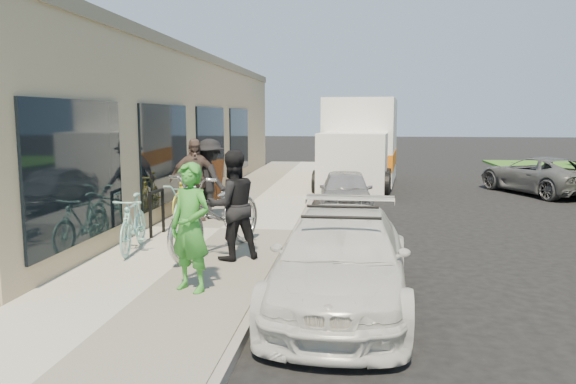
{
  "coord_description": "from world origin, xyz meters",
  "views": [
    {
      "loc": [
        0.76,
        -8.13,
        2.45
      ],
      "look_at": [
        -0.48,
        2.1,
        1.05
      ],
      "focal_mm": 35.0,
      "sensor_mm": 36.0,
      "label": 1
    }
  ],
  "objects": [
    {
      "name": "ground",
      "position": [
        0.0,
        0.0,
        0.0
      ],
      "size": [
        120.0,
        120.0,
        0.0
      ],
      "primitive_type": "plane",
      "color": "black",
      "rests_on": "ground"
    },
    {
      "name": "sidewalk",
      "position": [
        -2.0,
        3.0,
        0.07
      ],
      "size": [
        3.0,
        34.0,
        0.15
      ],
      "primitive_type": "cube",
      "color": "#ACA99B",
      "rests_on": "ground"
    },
    {
      "name": "curb",
      "position": [
        -0.45,
        3.0,
        0.07
      ],
      "size": [
        0.12,
        34.0,
        0.13
      ],
      "primitive_type": "cube",
      "color": "gray",
      "rests_on": "ground"
    },
    {
      "name": "storefront",
      "position": [
        -5.24,
        7.99,
        2.12
      ],
      "size": [
        3.6,
        20.0,
        4.22
      ],
      "color": "tan",
      "rests_on": "ground"
    },
    {
      "name": "bike_rack",
      "position": [
        -3.05,
        2.19,
        0.69
      ],
      "size": [
        0.11,
        0.63,
        0.89
      ],
      "rotation": [
        0.0,
        0.0,
        -0.08
      ],
      "color": "black",
      "rests_on": "sidewalk"
    },
    {
      "name": "sandwich_board",
      "position": [
        -3.32,
        6.95,
        0.71
      ],
      "size": [
        0.85,
        0.86,
        1.09
      ],
      "rotation": [
        0.0,
        0.0,
        -0.34
      ],
      "color": "#331D0E",
      "rests_on": "sidewalk"
    },
    {
      "name": "sedan_white",
      "position": [
        0.6,
        -1.04,
        0.61
      ],
      "size": [
        1.87,
        4.25,
        1.26
      ],
      "rotation": [
        0.0,
        0.0,
        -0.04
      ],
      "color": "silver",
      "rests_on": "ground"
    },
    {
      "name": "sedan_silver",
      "position": [
        0.51,
        6.05,
        0.55
      ],
      "size": [
        1.45,
        3.29,
        1.1
      ],
      "primitive_type": "imported",
      "rotation": [
        0.0,
        0.0,
        0.05
      ],
      "color": "#98999E",
      "rests_on": "ground"
    },
    {
      "name": "moving_truck",
      "position": [
        0.9,
        11.72,
        1.35
      ],
      "size": [
        2.9,
        6.39,
        3.05
      ],
      "rotation": [
        0.0,
        0.0,
        -0.1
      ],
      "color": "white",
      "rests_on": "ground"
    },
    {
      "name": "far_car_gray",
      "position": [
        6.54,
        10.38,
        0.59
      ],
      "size": [
        3.43,
        4.66,
        1.18
      ],
      "primitive_type": "imported",
      "rotation": [
        0.0,
        0.0,
        3.54
      ],
      "color": "#505255",
      "rests_on": "ground"
    },
    {
      "name": "tandem_bike",
      "position": [
        -1.53,
        0.97,
        0.83
      ],
      "size": [
        1.73,
        2.75,
        1.37
      ],
      "primitive_type": "imported",
      "rotation": [
        0.0,
        0.0,
        -0.35
      ],
      "color": "#BABABC",
      "rests_on": "sidewalk"
    },
    {
      "name": "woman_rider",
      "position": [
        -1.38,
        -1.12,
        1.0
      ],
      "size": [
        0.74,
        0.63,
        1.71
      ],
      "primitive_type": "imported",
      "rotation": [
        0.0,
        0.0,
        -0.43
      ],
      "color": "#33892D",
      "rests_on": "sidewalk"
    },
    {
      "name": "man_standing",
      "position": [
        -1.2,
        0.57,
        1.03
      ],
      "size": [
        1.08,
        1.02,
        1.76
      ],
      "primitive_type": "imported",
      "rotation": [
        0.0,
        0.0,
        3.7
      ],
      "color": "black",
      "rests_on": "sidewalk"
    },
    {
      "name": "cruiser_bike_a",
      "position": [
        -2.99,
        0.87,
        0.64
      ],
      "size": [
        0.67,
        1.67,
        0.97
      ],
      "primitive_type": "imported",
      "rotation": [
        0.0,
        0.0,
        0.14
      ],
      "color": "#8FD5C8",
      "rests_on": "sidewalk"
    },
    {
      "name": "cruiser_bike_b",
      "position": [
        -2.66,
        2.79,
        0.63
      ],
      "size": [
        0.78,
        1.88,
        0.96
      ],
      "primitive_type": "imported",
      "rotation": [
        0.0,
        0.0,
        0.08
      ],
      "color": "#8FD5C8",
      "rests_on": "sidewalk"
    },
    {
      "name": "cruiser_bike_c",
      "position": [
        -3.0,
        4.07,
        0.66
      ],
      "size": [
        0.68,
        1.75,
        1.02
      ],
      "primitive_type": "imported",
      "rotation": [
        0.0,
        0.0,
        -0.12
      ],
      "color": "gold",
      "rests_on": "sidewalk"
    },
    {
      "name": "bystander_a",
      "position": [
        -2.5,
        4.13,
        1.05
      ],
      "size": [
        1.29,
        1.29,
        1.79
      ],
      "primitive_type": "imported",
      "rotation": [
        0.0,
        0.0,
        2.36
      ],
      "color": "black",
      "rests_on": "sidewalk"
    },
    {
      "name": "bystander_b",
      "position": [
        -2.78,
        3.82,
        1.06
      ],
      "size": [
        1.15,
        0.82,
        1.81
      ],
      "primitive_type": "imported",
      "rotation": [
        0.0,
        0.0,
        0.4
      ],
      "color": "brown",
      "rests_on": "sidewalk"
    }
  ]
}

